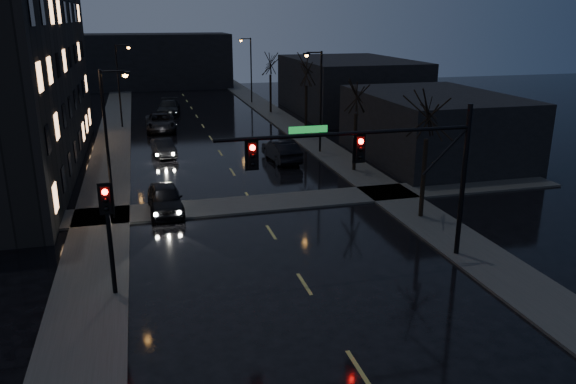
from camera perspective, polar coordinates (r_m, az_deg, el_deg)
sidewalk_left at (r=48.26m, az=-17.48°, el=4.08°), size 3.00×140.00×0.12m
sidewalk_right at (r=50.33m, az=2.26°, el=5.40°), size 3.00×140.00×0.12m
sidewalk_cross at (r=32.85m, az=-3.52°, el=-1.22°), size 40.00×3.00×0.12m
commercial_right_near at (r=44.44m, az=14.48°, el=6.45°), size 10.00×14.00×5.00m
commercial_right_far at (r=64.74m, az=6.19°, el=10.65°), size 12.00×18.00×6.00m
far_block at (r=90.33m, az=-13.23°, el=12.84°), size 22.00×10.00×8.00m
signal_mast at (r=23.92m, az=9.98°, el=3.43°), size 11.11×0.41×7.00m
signal_pole_left at (r=22.40m, az=-17.78°, el=-3.11°), size 0.35×0.41×4.53m
tree_near at (r=30.08m, az=14.12°, el=8.64°), size 3.52×3.52×8.08m
tree_mid_a at (r=39.10m, az=7.01°, el=10.38°), size 3.30×3.30×7.58m
tree_mid_b at (r=50.31m, az=1.89°, el=12.94°), size 3.74×3.74×8.59m
tree_far at (r=63.85m, az=-1.82°, el=13.41°), size 3.43×3.43×7.88m
streetlight_l_near at (r=30.63m, az=-17.60°, el=5.75°), size 1.53×0.28×8.00m
streetlight_l_far at (r=57.35m, az=-16.65°, el=10.95°), size 1.53×0.28×8.00m
streetlight_r_mid at (r=44.56m, az=3.09°, el=9.97°), size 1.53×0.28×8.00m
streetlight_r_far at (r=71.58m, az=-3.95°, el=12.78°), size 1.53×0.28×8.00m
oncoming_car_a at (r=32.18m, az=-12.39°, el=-0.66°), size 1.98×4.63×1.56m
oncoming_car_b at (r=45.27m, az=-12.53°, el=4.41°), size 1.95×4.19×1.33m
oncoming_car_c at (r=55.52m, az=-12.83°, el=6.92°), size 2.75×5.93×1.65m
oncoming_car_d at (r=64.48m, az=-12.04°, el=8.39°), size 3.01×5.95×1.66m
lead_car at (r=42.57m, az=-0.68°, el=4.23°), size 2.08×5.09×1.64m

